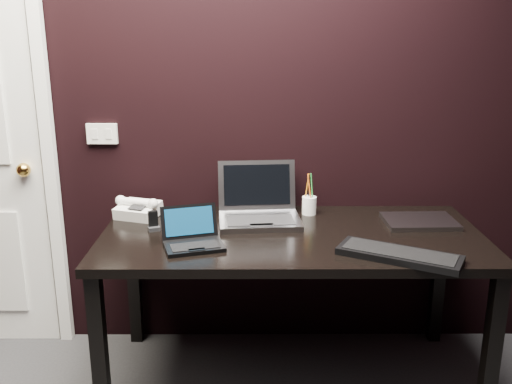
{
  "coord_description": "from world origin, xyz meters",
  "views": [
    {
      "loc": [
        0.13,
        -1.0,
        1.62
      ],
      "look_at": [
        0.14,
        1.35,
        0.95
      ],
      "focal_mm": 40.0,
      "sensor_mm": 36.0,
      "label": 1
    }
  ],
  "objects_px": {
    "desk": "(292,249)",
    "ext_keyboard": "(399,255)",
    "desk_phone": "(138,209)",
    "mobile_phone": "(153,223)",
    "closed_laptop": "(420,221)",
    "silver_laptop": "(259,211)",
    "netbook": "(193,239)",
    "pen_cup": "(309,205)"
  },
  "relations": [
    {
      "from": "desk_phone",
      "to": "mobile_phone",
      "type": "bearing_deg",
      "value": -60.28
    },
    {
      "from": "closed_laptop",
      "to": "desk_phone",
      "type": "xyz_separation_m",
      "value": [
        -1.34,
        0.1,
        0.03
      ]
    },
    {
      "from": "ext_keyboard",
      "to": "closed_laptop",
      "type": "distance_m",
      "value": 0.46
    },
    {
      "from": "silver_laptop",
      "to": "desk_phone",
      "type": "xyz_separation_m",
      "value": [
        -0.58,
        0.05,
        -0.01
      ]
    },
    {
      "from": "desk",
      "to": "mobile_phone",
      "type": "height_order",
      "value": "mobile_phone"
    },
    {
      "from": "ext_keyboard",
      "to": "silver_laptop",
      "type": "bearing_deg",
      "value": 139.97
    },
    {
      "from": "closed_laptop",
      "to": "desk",
      "type": "bearing_deg",
      "value": -168.45
    },
    {
      "from": "desk",
      "to": "ext_keyboard",
      "type": "distance_m",
      "value": 0.51
    },
    {
      "from": "ext_keyboard",
      "to": "desk_phone",
      "type": "xyz_separation_m",
      "value": [
        -1.14,
        0.52,
        0.03
      ]
    },
    {
      "from": "closed_laptop",
      "to": "netbook",
      "type": "bearing_deg",
      "value": -164.92
    },
    {
      "from": "closed_laptop",
      "to": "desk_phone",
      "type": "bearing_deg",
      "value": 175.63
    },
    {
      "from": "mobile_phone",
      "to": "silver_laptop",
      "type": "bearing_deg",
      "value": 15.34
    },
    {
      "from": "ext_keyboard",
      "to": "desk",
      "type": "bearing_deg",
      "value": 144.33
    },
    {
      "from": "netbook",
      "to": "pen_cup",
      "type": "relative_size",
      "value": 1.41
    },
    {
      "from": "closed_laptop",
      "to": "desk_phone",
      "type": "relative_size",
      "value": 1.42
    },
    {
      "from": "desk",
      "to": "ext_keyboard",
      "type": "relative_size",
      "value": 3.39
    },
    {
      "from": "pen_cup",
      "to": "mobile_phone",
      "type": "bearing_deg",
      "value": -162.46
    },
    {
      "from": "pen_cup",
      "to": "silver_laptop",
      "type": "bearing_deg",
      "value": -158.36
    },
    {
      "from": "desk",
      "to": "netbook",
      "type": "height_order",
      "value": "netbook"
    },
    {
      "from": "netbook",
      "to": "desk_phone",
      "type": "height_order",
      "value": "netbook"
    },
    {
      "from": "desk",
      "to": "silver_laptop",
      "type": "bearing_deg",
      "value": 130.23
    },
    {
      "from": "desk",
      "to": "pen_cup",
      "type": "xyz_separation_m",
      "value": [
        0.1,
        0.27,
        0.13
      ]
    },
    {
      "from": "netbook",
      "to": "closed_laptop",
      "type": "height_order",
      "value": "netbook"
    },
    {
      "from": "netbook",
      "to": "closed_laptop",
      "type": "distance_m",
      "value": 1.07
    },
    {
      "from": "silver_laptop",
      "to": "mobile_phone",
      "type": "bearing_deg",
      "value": -164.66
    },
    {
      "from": "mobile_phone",
      "to": "desk_phone",
      "type": "bearing_deg",
      "value": 119.72
    },
    {
      "from": "desk",
      "to": "ext_keyboard",
      "type": "bearing_deg",
      "value": -35.67
    },
    {
      "from": "desk_phone",
      "to": "ext_keyboard",
      "type": "bearing_deg",
      "value": -24.51
    },
    {
      "from": "silver_laptop",
      "to": "pen_cup",
      "type": "xyz_separation_m",
      "value": [
        0.25,
        0.1,
        -0.0
      ]
    },
    {
      "from": "netbook",
      "to": "mobile_phone",
      "type": "relative_size",
      "value": 3.27
    },
    {
      "from": "ext_keyboard",
      "to": "closed_laptop",
      "type": "xyz_separation_m",
      "value": [
        0.2,
        0.42,
        -0.0
      ]
    },
    {
      "from": "ext_keyboard",
      "to": "pen_cup",
      "type": "xyz_separation_m",
      "value": [
        -0.31,
        0.56,
        0.03
      ]
    },
    {
      "from": "silver_laptop",
      "to": "ext_keyboard",
      "type": "relative_size",
      "value": 0.8
    },
    {
      "from": "desk",
      "to": "desk_phone",
      "type": "bearing_deg",
      "value": 162.8
    },
    {
      "from": "desk_phone",
      "to": "mobile_phone",
      "type": "relative_size",
      "value": 2.63
    },
    {
      "from": "closed_laptop",
      "to": "mobile_phone",
      "type": "xyz_separation_m",
      "value": [
        -1.23,
        -0.08,
        0.02
      ]
    },
    {
      "from": "closed_laptop",
      "to": "pen_cup",
      "type": "bearing_deg",
      "value": 163.77
    },
    {
      "from": "ext_keyboard",
      "to": "pen_cup",
      "type": "relative_size",
      "value": 2.43
    },
    {
      "from": "ext_keyboard",
      "to": "mobile_phone",
      "type": "xyz_separation_m",
      "value": [
        -1.03,
        0.33,
        0.02
      ]
    },
    {
      "from": "netbook",
      "to": "pen_cup",
      "type": "distance_m",
      "value": 0.68
    },
    {
      "from": "ext_keyboard",
      "to": "mobile_phone",
      "type": "relative_size",
      "value": 5.65
    },
    {
      "from": "closed_laptop",
      "to": "desk_phone",
      "type": "distance_m",
      "value": 1.34
    }
  ]
}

